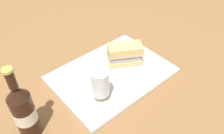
% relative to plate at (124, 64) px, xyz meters
% --- Properties ---
extents(ground_plane, '(3.00, 3.00, 0.00)m').
position_rel_plate_xyz_m(ground_plane, '(0.07, -0.00, -0.03)').
color(ground_plane, olive).
extents(tray, '(0.44, 0.32, 0.02)m').
position_rel_plate_xyz_m(tray, '(0.07, -0.00, -0.02)').
color(tray, silver).
rests_on(tray, ground_plane).
extents(placemat, '(0.38, 0.27, 0.00)m').
position_rel_plate_xyz_m(placemat, '(0.07, -0.00, -0.01)').
color(placemat, silver).
rests_on(placemat, tray).
extents(plate, '(0.19, 0.19, 0.01)m').
position_rel_plate_xyz_m(plate, '(0.00, 0.00, 0.00)').
color(plate, white).
rests_on(plate, placemat).
extents(sandwich, '(0.14, 0.12, 0.08)m').
position_rel_plate_xyz_m(sandwich, '(0.00, -0.00, 0.05)').
color(sandwich, tan).
rests_on(sandwich, plate).
extents(beer_glass, '(0.06, 0.06, 0.12)m').
position_rel_plate_xyz_m(beer_glass, '(0.18, 0.07, 0.06)').
color(beer_glass, silver).
rests_on(beer_glass, placemat).
extents(napkin_folded, '(0.09, 0.07, 0.01)m').
position_rel_plate_xyz_m(napkin_folded, '(0.18, -0.08, -0.00)').
color(napkin_folded, white).
rests_on(napkin_folded, placemat).
extents(beer_bottle, '(0.07, 0.07, 0.27)m').
position_rel_plate_xyz_m(beer_bottle, '(0.42, 0.03, 0.08)').
color(beer_bottle, black).
rests_on(beer_bottle, ground_plane).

